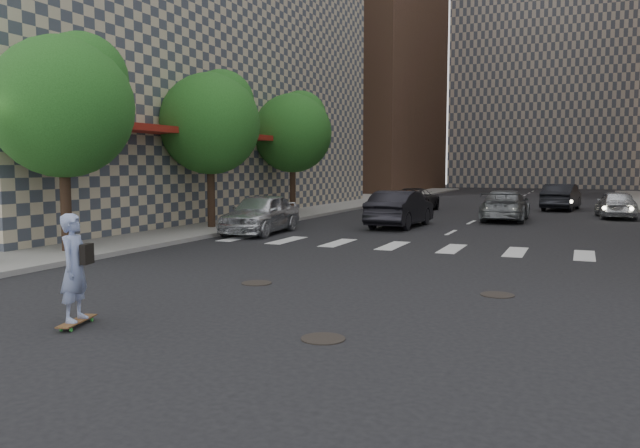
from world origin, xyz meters
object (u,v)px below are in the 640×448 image
at_px(skateboarder, 75,268).
at_px(silver_sedan, 261,213).
at_px(traffic_car_d, 616,204).
at_px(tree_a, 67,101).
at_px(traffic_car_c, 415,199).
at_px(traffic_car_e, 561,197).
at_px(tree_c, 294,130).
at_px(tree_b, 213,119).
at_px(traffic_car_a, 400,209).
at_px(traffic_car_b, 505,205).

height_order(skateboarder, silver_sedan, skateboarder).
distance_m(silver_sedan, traffic_car_d, 19.20).
relative_size(tree_a, traffic_car_c, 1.32).
distance_m(tree_a, silver_sedan, 8.84).
height_order(silver_sedan, traffic_car_e, same).
bearing_deg(silver_sedan, skateboarder, -78.13).
bearing_deg(traffic_car_d, tree_c, 13.42).
xyz_separation_m(tree_b, traffic_car_a, (6.90, 4.36, -3.84)).
bearing_deg(silver_sedan, traffic_car_c, 75.86).
bearing_deg(traffic_car_c, traffic_car_b, 138.33).
bearing_deg(skateboarder, traffic_car_b, 64.83).
relative_size(skateboarder, traffic_car_e, 0.39).
xyz_separation_m(tree_c, traffic_car_d, (15.95, 5.23, -3.92)).
height_order(tree_a, silver_sedan, tree_a).
bearing_deg(silver_sedan, tree_c, 102.08).
bearing_deg(traffic_car_e, skateboarder, 85.80).
bearing_deg(traffic_car_b, tree_b, 40.21).
height_order(tree_a, traffic_car_e, tree_a).
xyz_separation_m(tree_b, traffic_car_e, (13.16, 18.54, -3.84)).
distance_m(tree_c, traffic_car_c, 9.01).
height_order(traffic_car_a, traffic_car_e, traffic_car_a).
xyz_separation_m(skateboarder, traffic_car_a, (0.40, 18.88, -0.20)).
distance_m(silver_sedan, traffic_car_e, 21.78).
distance_m(tree_b, tree_c, 8.00).
distance_m(tree_c, traffic_car_d, 17.24).
bearing_deg(skateboarder, tree_c, 91.17).
distance_m(tree_b, silver_sedan, 4.58).
height_order(silver_sedan, traffic_car_a, traffic_car_a).
distance_m(tree_a, tree_b, 8.00).
bearing_deg(tree_a, tree_c, 90.00).
xyz_separation_m(tree_c, traffic_car_c, (5.05, 6.33, -3.95)).
height_order(traffic_car_a, traffic_car_c, traffic_car_a).
distance_m(tree_a, traffic_car_e, 29.87).
xyz_separation_m(traffic_car_a, traffic_car_e, (6.25, 14.18, -0.00)).
height_order(tree_b, skateboarder, tree_b).
xyz_separation_m(traffic_car_a, traffic_car_b, (3.94, 5.13, -0.06)).
bearing_deg(tree_b, traffic_car_e, 54.64).
bearing_deg(traffic_car_b, traffic_car_a, 51.50).
distance_m(tree_b, traffic_car_c, 15.70).
bearing_deg(traffic_car_b, tree_c, 6.84).
xyz_separation_m(tree_c, silver_sedan, (2.45, -8.43, -3.84)).
bearing_deg(traffic_car_d, tree_a, 48.34).
relative_size(tree_a, traffic_car_e, 1.35).
relative_size(tree_a, silver_sedan, 1.40).
xyz_separation_m(traffic_car_b, traffic_car_e, (2.32, 9.05, 0.05)).
distance_m(traffic_car_c, traffic_car_d, 10.96).
height_order(tree_c, traffic_car_c, tree_c).
distance_m(tree_a, traffic_car_a, 14.67).
bearing_deg(skateboarder, traffic_car_a, 73.86).
bearing_deg(traffic_car_c, traffic_car_d, 172.46).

